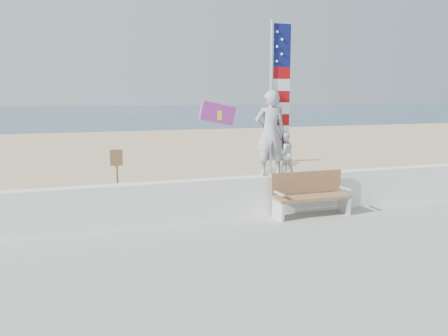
{
  "coord_description": "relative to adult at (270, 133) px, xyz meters",
  "views": [
    {
      "loc": [
        -3.14,
        -7.89,
        2.97
      ],
      "look_at": [
        0.2,
        1.8,
        1.35
      ],
      "focal_mm": 38.0,
      "sensor_mm": 36.0,
      "label": 1
    }
  ],
  "objects": [
    {
      "name": "ground",
      "position": [
        -1.39,
        -2.0,
        -2.06
      ],
      "size": [
        220.0,
        220.0,
        0.0
      ],
      "primitive_type": "plane",
      "color": "#2B4257",
      "rests_on": "ground"
    },
    {
      "name": "sand",
      "position": [
        -1.39,
        7.0,
        -2.02
      ],
      "size": [
        90.0,
        40.0,
        0.08
      ],
      "primitive_type": "cube",
      "color": "tan",
      "rests_on": "ground"
    },
    {
      "name": "seawall",
      "position": [
        -1.39,
        0.0,
        -1.43
      ],
      "size": [
        30.0,
        0.35,
        0.9
      ],
      "primitive_type": "cube",
      "color": "white",
      "rests_on": "boardwalk"
    },
    {
      "name": "adult",
      "position": [
        0.0,
        0.0,
        0.0
      ],
      "size": [
        0.79,
        0.59,
        1.96
      ],
      "primitive_type": "imported",
      "rotation": [
        0.0,
        0.0,
        2.97
      ],
      "color": "gray",
      "rests_on": "seawall"
    },
    {
      "name": "child",
      "position": [
        0.37,
        0.0,
        -0.48
      ],
      "size": [
        0.53,
        0.44,
        1.0
      ],
      "primitive_type": "imported",
      "rotation": [
        0.0,
        0.0,
        3.28
      ],
      "color": "white",
      "rests_on": "seawall"
    },
    {
      "name": "bench",
      "position": [
        0.82,
        -0.45,
        -1.37
      ],
      "size": [
        1.8,
        0.57,
        1.0
      ],
      "color": "#9A6C43",
      "rests_on": "boardwalk"
    },
    {
      "name": "flag",
      "position": [
        0.14,
        -0.0,
        0.93
      ],
      "size": [
        0.5,
        0.08,
        3.5
      ],
      "color": "silver",
      "rests_on": "seawall"
    },
    {
      "name": "parafoil_kite",
      "position": [
        -0.62,
        1.93,
        0.39
      ],
      "size": [
        0.98,
        0.3,
        0.67
      ],
      "color": "#FE2F1C",
      "rests_on": "ground"
    },
    {
      "name": "sign",
      "position": [
        -3.22,
        2.45,
        -1.12
      ],
      "size": [
        0.32,
        0.07,
        1.46
      ],
      "color": "olive",
      "rests_on": "sand"
    }
  ]
}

